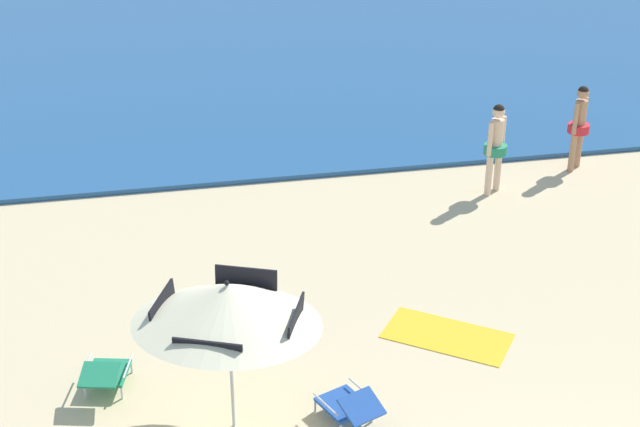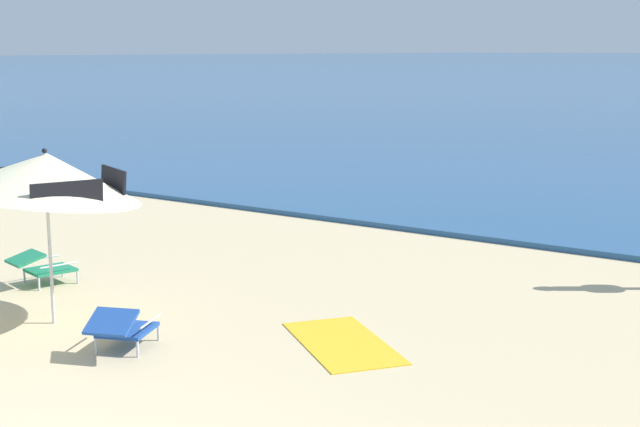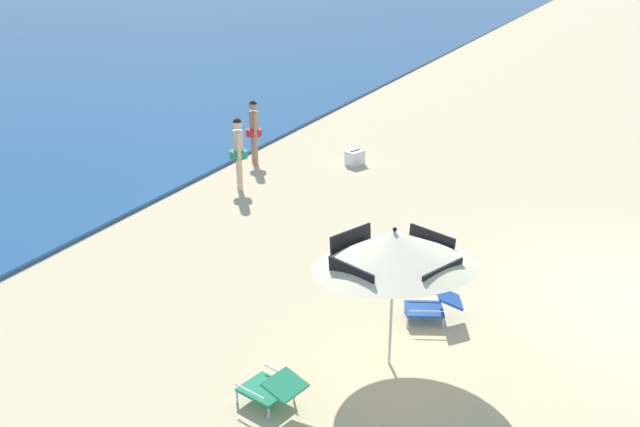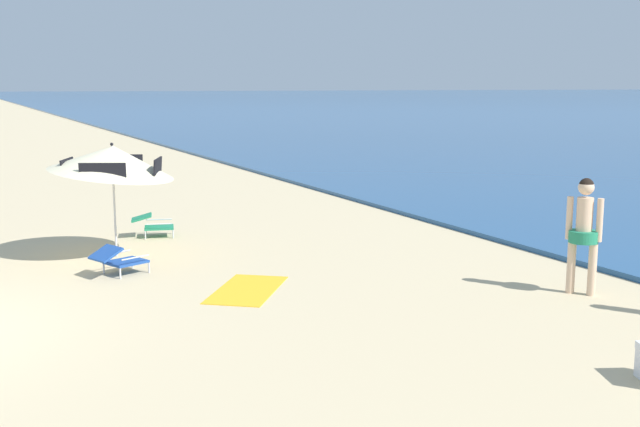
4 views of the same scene
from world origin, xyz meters
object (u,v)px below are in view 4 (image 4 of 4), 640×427
Objects in this scene: person_standing_near_shore at (584,228)px; beach_towel at (247,290)px; beach_umbrella_striped_main at (112,160)px; lounge_chair_under_umbrella at (119,259)px; lounge_chair_beside_umbrella at (153,224)px.

beach_towel is (-2.42, -4.54, -1.03)m from person_standing_near_shore.
person_standing_near_shore is at bearing 46.04° from beach_umbrella_striped_main.
person_standing_near_shore reaches higher than beach_towel.
beach_umbrella_striped_main is 3.16× the size of lounge_chair_under_umbrella.
beach_towel is (4.87, 0.32, -0.27)m from lounge_chair_beside_umbrella.
lounge_chair_under_umbrella reaches higher than beach_towel.
lounge_chair_beside_umbrella is 8.80m from person_standing_near_shore.
lounge_chair_beside_umbrella is (-1.58, 1.07, -1.54)m from beach_umbrella_striped_main.
person_standing_near_shore is (7.29, 4.86, 0.76)m from lounge_chair_beside_umbrella.
lounge_chair_beside_umbrella is at bearing -146.31° from person_standing_near_shore.
lounge_chair_beside_umbrella is 4.89m from beach_towel.
lounge_chair_beside_umbrella is (-3.02, 1.29, 0.00)m from lounge_chair_under_umbrella.
lounge_chair_under_umbrella is 2.46m from beach_towel.
lounge_chair_beside_umbrella is at bearing -176.27° from beach_towel.
lounge_chair_under_umbrella is at bearing -8.84° from beach_umbrella_striped_main.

